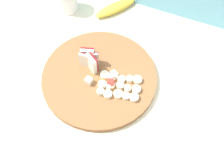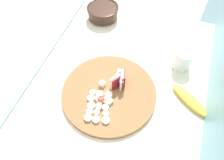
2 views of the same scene
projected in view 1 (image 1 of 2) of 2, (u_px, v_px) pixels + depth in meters
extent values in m
cube|color=beige|center=(117.00, 135.00, 1.36)|extent=(1.27, 0.74, 0.94)
cube|color=#6BADC6|center=(149.00, 45.00, 1.35)|extent=(2.40, 0.04, 1.39)
cylinder|color=brown|center=(99.00, 77.00, 0.96)|extent=(0.38, 0.38, 0.02)
cube|color=maroon|center=(94.00, 62.00, 0.94)|extent=(0.04, 0.03, 0.07)
cube|color=#EFE5CC|center=(91.00, 64.00, 0.94)|extent=(0.04, 0.03, 0.07)
cube|color=maroon|center=(87.00, 60.00, 0.95)|extent=(0.05, 0.01, 0.06)
cube|color=beige|center=(87.00, 61.00, 0.94)|extent=(0.05, 0.01, 0.06)
cube|color=maroon|center=(93.00, 57.00, 0.95)|extent=(0.04, 0.01, 0.06)
cube|color=beige|center=(93.00, 59.00, 0.95)|extent=(0.04, 0.02, 0.06)
cube|color=maroon|center=(88.00, 54.00, 0.96)|extent=(0.04, 0.02, 0.07)
cube|color=beige|center=(88.00, 56.00, 0.95)|extent=(0.05, 0.03, 0.07)
cube|color=#EFE5CC|center=(109.00, 87.00, 0.92)|extent=(0.02, 0.02, 0.01)
cube|color=beige|center=(89.00, 81.00, 0.93)|extent=(0.02, 0.02, 0.02)
cube|color=#EFE5CC|center=(115.00, 76.00, 0.94)|extent=(0.02, 0.02, 0.02)
cube|color=#B22D23|center=(111.00, 83.00, 0.92)|extent=(0.02, 0.02, 0.02)
cube|color=white|center=(114.00, 74.00, 0.94)|extent=(0.02, 0.02, 0.02)
cube|color=white|center=(111.00, 77.00, 0.94)|extent=(0.03, 0.03, 0.02)
cylinder|color=beige|center=(100.00, 92.00, 0.91)|extent=(0.02, 0.02, 0.01)
cylinder|color=beige|center=(108.00, 94.00, 0.91)|extent=(0.03, 0.03, 0.01)
cylinder|color=white|center=(118.00, 94.00, 0.91)|extent=(0.03, 0.03, 0.01)
cylinder|color=white|center=(126.00, 96.00, 0.91)|extent=(0.02, 0.02, 0.01)
cylinder|color=white|center=(134.00, 97.00, 0.90)|extent=(0.03, 0.03, 0.01)
cylinder|color=beige|center=(102.00, 84.00, 0.93)|extent=(0.03, 0.03, 0.01)
cylinder|color=#F4EAC6|center=(111.00, 84.00, 0.93)|extent=(0.03, 0.03, 0.01)
cylinder|color=beige|center=(120.00, 86.00, 0.92)|extent=(0.02, 0.02, 0.02)
cylinder|color=beige|center=(127.00, 88.00, 0.92)|extent=(0.02, 0.02, 0.01)
cylinder|color=#F4EAC6|center=(136.00, 89.00, 0.92)|extent=(0.03, 0.03, 0.01)
cylinder|color=beige|center=(105.00, 76.00, 0.94)|extent=(0.03, 0.03, 0.01)
cylinder|color=#F4EAC6|center=(112.00, 77.00, 0.94)|extent=(0.03, 0.03, 0.01)
cylinder|color=#F4EAC6|center=(121.00, 79.00, 0.94)|extent=(0.03, 0.03, 0.01)
cylinder|color=white|center=(130.00, 79.00, 0.93)|extent=(0.02, 0.02, 0.02)
cylinder|color=#F4EAC6|center=(137.00, 80.00, 0.94)|extent=(0.03, 0.03, 0.01)
ellipsoid|color=gold|center=(116.00, 8.00, 1.12)|extent=(0.14, 0.17, 0.03)
cylinder|color=white|center=(67.00, 0.00, 1.10)|extent=(0.08, 0.08, 0.09)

